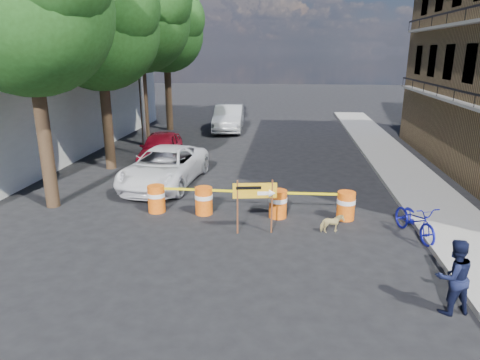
% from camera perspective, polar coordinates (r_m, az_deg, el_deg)
% --- Properties ---
extents(ground, '(120.00, 120.00, 0.00)m').
position_cam_1_polar(ground, '(12.18, 0.58, -7.99)').
color(ground, black).
rests_on(ground, ground).
extents(sidewalk_east, '(2.40, 40.00, 0.15)m').
position_cam_1_polar(sidewalk_east, '(18.44, 22.15, -0.30)').
color(sidewalk_east, gray).
rests_on(sidewalk_east, ground).
extents(white_building, '(8.00, 22.00, 6.00)m').
position_cam_1_polar(white_building, '(25.39, -27.86, 10.15)').
color(white_building, silver).
rests_on(white_building, ground).
extents(tree_near, '(5.46, 5.20, 9.15)m').
position_cam_1_polar(tree_near, '(15.24, -26.30, 19.91)').
color(tree_near, '#332316').
rests_on(tree_near, ground).
extents(tree_mid_a, '(5.25, 5.00, 8.68)m').
position_cam_1_polar(tree_mid_a, '(19.66, -18.11, 18.65)').
color(tree_mid_a, '#332316').
rests_on(tree_mid_a, ground).
extents(tree_mid_b, '(5.67, 5.40, 9.62)m').
position_cam_1_polar(tree_mid_b, '(24.35, -13.22, 20.18)').
color(tree_mid_b, '#332316').
rests_on(tree_mid_b, ground).
extents(tree_far, '(5.04, 4.80, 8.84)m').
position_cam_1_polar(tree_far, '(29.10, -9.77, 18.76)').
color(tree_far, '#332316').
rests_on(tree_far, ground).
extents(streetlamp, '(1.25, 0.18, 8.00)m').
position_cam_1_polar(streetlamp, '(21.69, -12.97, 14.46)').
color(streetlamp, gray).
rests_on(streetlamp, ground).
extents(barrel_far_left, '(0.58, 0.58, 0.90)m').
position_cam_1_polar(barrel_far_left, '(14.33, -11.09, -2.40)').
color(barrel_far_left, '#E74B0D').
rests_on(barrel_far_left, ground).
extents(barrel_mid_left, '(0.58, 0.58, 0.90)m').
position_cam_1_polar(barrel_mid_left, '(13.93, -4.85, -2.69)').
color(barrel_mid_left, '#E74B0D').
rests_on(barrel_mid_left, ground).
extents(barrel_mid_right, '(0.58, 0.58, 0.90)m').
position_cam_1_polar(barrel_mid_right, '(13.66, 5.08, -3.10)').
color(barrel_mid_right, '#E74B0D').
rests_on(barrel_mid_right, ground).
extents(barrel_far_right, '(0.58, 0.58, 0.90)m').
position_cam_1_polar(barrel_far_right, '(13.86, 13.94, -3.26)').
color(barrel_far_right, '#E74B0D').
rests_on(barrel_far_right, ground).
extents(detour_sign, '(1.25, 0.31, 1.62)m').
position_cam_1_polar(detour_sign, '(12.20, 2.67, -2.01)').
color(detour_sign, '#592D19').
rests_on(detour_sign, ground).
extents(pedestrian, '(0.91, 0.80, 1.60)m').
position_cam_1_polar(pedestrian, '(9.72, 26.58, -11.45)').
color(pedestrian, black).
rests_on(pedestrian, ground).
extents(bicycle, '(0.95, 1.18, 1.95)m').
position_cam_1_polar(bicycle, '(13.01, 22.53, -3.05)').
color(bicycle, '#121497').
rests_on(bicycle, ground).
extents(dog, '(0.72, 0.50, 0.56)m').
position_cam_1_polar(dog, '(12.82, 12.15, -5.72)').
color(dog, '#D1BD77').
rests_on(dog, ground).
extents(suv_white, '(2.83, 5.41, 1.45)m').
position_cam_1_polar(suv_white, '(17.16, -10.03, 1.75)').
color(suv_white, white).
rests_on(suv_white, ground).
extents(sedan_red, '(2.20, 4.47, 1.46)m').
position_cam_1_polar(sedan_red, '(20.52, -10.52, 4.21)').
color(sedan_red, maroon).
rests_on(sedan_red, ground).
extents(sedan_silver, '(2.14, 5.26, 1.70)m').
position_cam_1_polar(sedan_silver, '(28.65, -1.52, 8.25)').
color(sedan_silver, silver).
rests_on(sedan_silver, ground).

